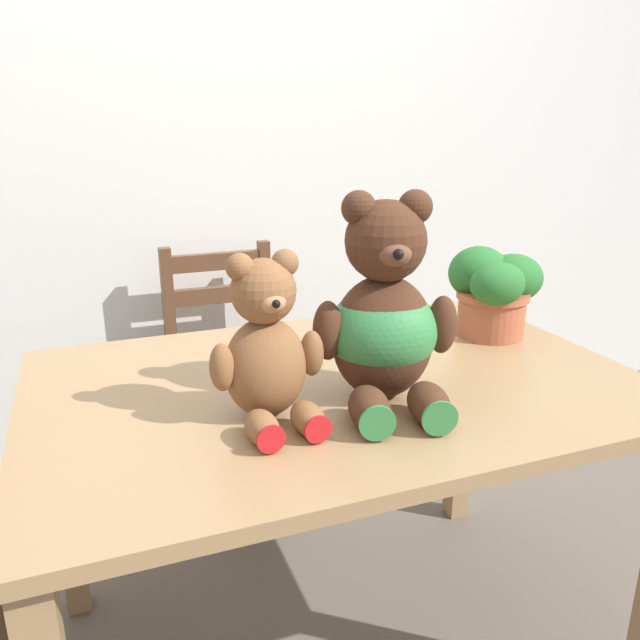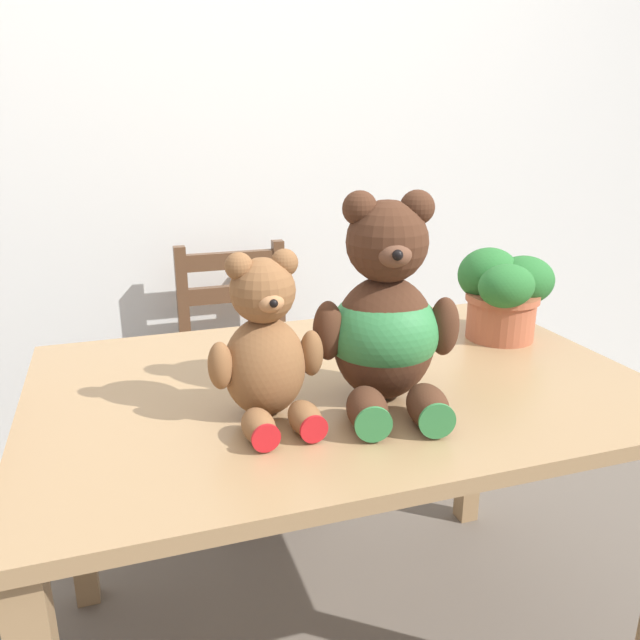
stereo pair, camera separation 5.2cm
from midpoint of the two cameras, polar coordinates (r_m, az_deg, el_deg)
The scene contains 6 objects.
wall_back at distance 2.36m, azimuth -10.30°, elevation 17.97°, with size 8.00×0.04×2.60m, color silver.
dining_table at distance 1.41m, azimuth 0.46°, elevation -9.23°, with size 1.30×0.87×0.74m.
wooden_chair_behind at distance 2.23m, azimuth -8.92°, elevation -4.53°, with size 0.39×0.42×0.87m.
teddy_bear_left at distance 1.15m, azimuth -6.16°, elevation -2.70°, with size 0.22×0.22×0.32m.
teddy_bear_right at distance 1.22m, azimuth 4.70°, elevation 0.01°, with size 0.29×0.33×0.42m.
potted_plant at distance 1.67m, azimuth 14.78°, elevation 2.79°, with size 0.26×0.24×0.23m.
Camera 1 is at (-0.49, -0.72, 1.28)m, focal length 35.00 mm.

